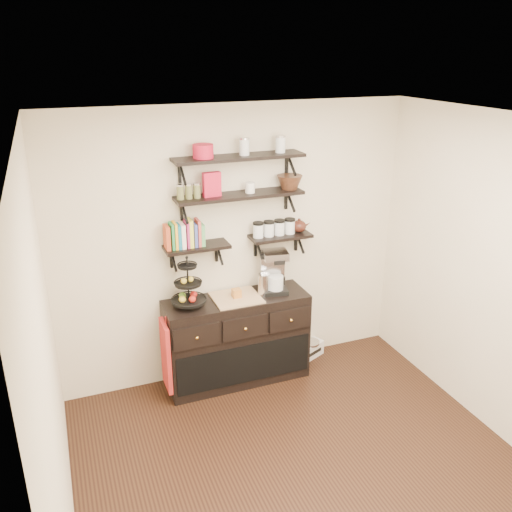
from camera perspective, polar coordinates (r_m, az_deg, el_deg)
The scene contains 22 objects.
floor at distance 4.59m, azimuth 5.83°, elevation -22.35°, with size 3.50×3.50×0.00m, color black.
ceiling at distance 3.37m, azimuth 7.57°, elevation 13.25°, with size 3.50×3.50×0.02m, color white.
back_wall at distance 5.26m, azimuth -2.17°, elevation 1.11°, with size 3.50×0.02×2.70m, color #F0E4CB.
left_wall at distance 3.44m, azimuth -20.88°, elevation -11.97°, with size 0.02×3.50×2.70m, color #F0E4CB.
shelf_top at distance 4.91m, azimuth -1.80°, elevation 10.33°, with size 1.20×0.27×0.23m.
shelf_mid at distance 4.99m, azimuth -1.76°, elevation 6.37°, with size 1.20×0.27×0.23m.
shelf_low_left at distance 5.02m, azimuth -6.28°, elevation 0.92°, with size 0.60×0.25×0.23m.
shelf_low_right at distance 5.28m, azimuth 2.55°, elevation 2.06°, with size 0.60×0.25×0.23m.
cookbooks at distance 4.95m, azimuth -7.32°, elevation 2.26°, with size 0.36×0.15×0.26m.
glass_canisters at distance 5.22m, azimuth 1.92°, elevation 2.87°, with size 0.43×0.10×0.13m.
sideboard at distance 5.42m, azimuth -2.03°, elevation -8.76°, with size 1.40×0.50×0.92m.
fruit_stand at distance 5.03m, azimuth -7.11°, elevation -3.57°, with size 0.32×0.32×0.48m.
candle at distance 5.19m, azimuth -2.07°, elevation -3.92°, with size 0.08×0.08×0.08m, color #B56E29.
coffee_maker at distance 5.28m, azimuth 1.89°, elevation -1.68°, with size 0.27×0.26×0.43m.
thermal_carafe at distance 5.23m, azimuth 0.83°, elevation -3.02°, with size 0.11×0.11×0.22m, color silver.
apron at distance 5.16m, azimuth -9.46°, elevation -10.33°, with size 0.04×0.29×0.67m, color #A62C11.
radio at distance 6.00m, azimuth 5.72°, elevation -9.70°, with size 0.33×0.27×0.18m.
recipe_box at distance 4.87m, azimuth -4.67°, elevation 7.52°, with size 0.16×0.06×0.22m, color red.
walnut_bowl at distance 5.14m, azimuth 3.55°, elevation 7.76°, with size 0.24×0.24×0.13m, color black, non-canonical shape.
ramekins at distance 5.00m, azimuth -0.64°, elevation 7.21°, with size 0.09×0.09×0.10m, color white.
teapot at distance 5.33m, azimuth 4.55°, elevation 3.25°, with size 0.19×0.14×0.14m, color #34160F, non-canonical shape.
red_pot at distance 4.79m, azimuth -5.60°, elevation 10.93°, with size 0.18×0.18×0.12m, color red.
Camera 1 is at (-1.60, -2.93, 3.15)m, focal length 38.00 mm.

